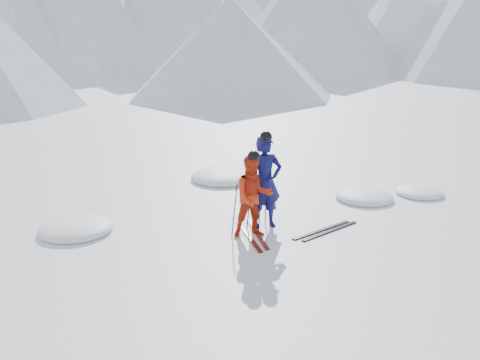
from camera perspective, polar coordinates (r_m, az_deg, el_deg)
ground at (r=12.05m, az=9.09°, el=-3.97°), size 160.00×160.00×0.00m
mountain_range at (r=45.36m, az=-20.27°, el=18.37°), size 106.15×62.94×15.53m
skier_blue at (r=10.95m, az=2.86°, el=-0.26°), size 0.85×0.68×2.02m
skier_red at (r=10.45m, az=1.51°, el=-1.89°), size 1.03×0.94×1.73m
pole_blue_left at (r=10.97m, az=1.13°, el=-2.04°), size 0.13×0.09×1.34m
pole_blue_right at (r=11.38m, az=3.00°, el=-1.40°), size 0.13×0.08×1.35m
pole_red_left at (r=10.55m, az=-0.62°, el=-3.35°), size 0.12×0.09×1.15m
pole_red_right at (r=10.83m, az=2.24°, el=-2.85°), size 0.12×0.08×1.15m
ski_worn_left at (r=10.67m, az=0.97°, el=-6.35°), size 0.72×1.61×0.03m
ski_worn_right at (r=10.81m, az=1.98°, el=-6.05°), size 0.82×1.57×0.03m
ski_loose_a at (r=11.14m, az=9.16°, el=-5.56°), size 1.70×0.12×0.03m
ski_loose_b at (r=11.12m, az=10.08°, el=-5.66°), size 1.70×0.18×0.03m
snow_lumps at (r=13.38m, az=0.74°, el=-1.73°), size 9.62×5.91×0.42m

